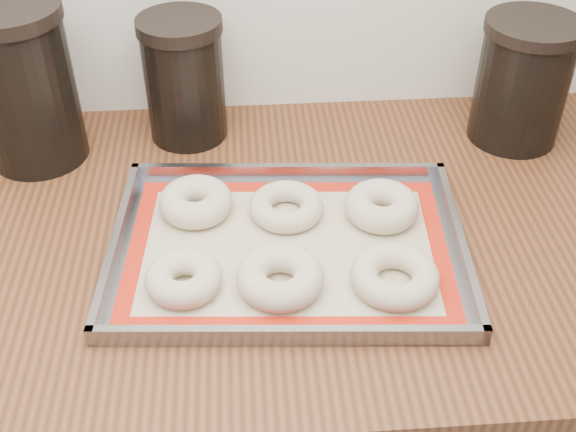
{
  "coord_description": "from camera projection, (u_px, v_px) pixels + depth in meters",
  "views": [
    {
      "loc": [
        -0.12,
        0.91,
        1.54
      ],
      "look_at": [
        -0.07,
        1.62,
        0.96
      ],
      "focal_mm": 45.0,
      "sensor_mm": 36.0,
      "label": 1
    }
  ],
  "objects": [
    {
      "name": "cabinet",
      "position": [
        324.0,
        423.0,
        1.3
      ],
      "size": [
        3.0,
        0.65,
        0.86
      ],
      "primitive_type": "cube",
      "color": "slate",
      "rests_on": "floor"
    },
    {
      "name": "countertop",
      "position": [
        334.0,
        232.0,
        1.01
      ],
      "size": [
        3.06,
        0.68,
        0.04
      ],
      "primitive_type": "cube",
      "color": "brown",
      "rests_on": "cabinet"
    },
    {
      "name": "baking_tray",
      "position": [
        288.0,
        247.0,
        0.95
      ],
      "size": [
        0.48,
        0.36,
        0.03
      ],
      "rotation": [
        0.0,
        0.0,
        -0.07
      ],
      "color": "gray",
      "rests_on": "countertop"
    },
    {
      "name": "baking_mat",
      "position": [
        288.0,
        248.0,
        0.95
      ],
      "size": [
        0.44,
        0.32,
        0.0
      ],
      "rotation": [
        0.0,
        0.0,
        -0.07
      ],
      "color": "#C6B793",
      "rests_on": "baking_tray"
    },
    {
      "name": "bagel_front_left",
      "position": [
        184.0,
        278.0,
        0.88
      ],
      "size": [
        0.11,
        0.11,
        0.03
      ],
      "primitive_type": "torus",
      "rotation": [
        0.0,
        0.0,
        -0.18
      ],
      "color": "beige",
      "rests_on": "baking_mat"
    },
    {
      "name": "bagel_front_mid",
      "position": [
        280.0,
        277.0,
        0.88
      ],
      "size": [
        0.13,
        0.13,
        0.04
      ],
      "primitive_type": "torus",
      "rotation": [
        0.0,
        0.0,
        0.25
      ],
      "color": "beige",
      "rests_on": "baking_mat"
    },
    {
      "name": "bagel_front_right",
      "position": [
        395.0,
        276.0,
        0.89
      ],
      "size": [
        0.11,
        0.11,
        0.03
      ],
      "primitive_type": "torus",
      "rotation": [
        0.0,
        0.0,
        -0.04
      ],
      "color": "beige",
      "rests_on": "baking_mat"
    },
    {
      "name": "bagel_back_left",
      "position": [
        196.0,
        202.0,
        1.0
      ],
      "size": [
        0.12,
        0.12,
        0.04
      ],
      "primitive_type": "torus",
      "rotation": [
        0.0,
        0.0,
        -0.23
      ],
      "color": "beige",
      "rests_on": "baking_mat"
    },
    {
      "name": "bagel_back_mid",
      "position": [
        286.0,
        207.0,
        0.99
      ],
      "size": [
        0.12,
        0.12,
        0.03
      ],
      "primitive_type": "torus",
      "rotation": [
        0.0,
        0.0,
        0.26
      ],
      "color": "beige",
      "rests_on": "baking_mat"
    },
    {
      "name": "bagel_back_right",
      "position": [
        382.0,
        206.0,
        0.99
      ],
      "size": [
        0.13,
        0.13,
        0.04
      ],
      "primitive_type": "torus",
      "rotation": [
        0.0,
        0.0,
        -0.37
      ],
      "color": "beige",
      "rests_on": "baking_mat"
    },
    {
      "name": "canister_left",
      "position": [
        24.0,
        85.0,
        1.05
      ],
      "size": [
        0.15,
        0.15,
        0.24
      ],
      "color": "black",
      "rests_on": "countertop"
    },
    {
      "name": "canister_mid",
      "position": [
        184.0,
        79.0,
        1.11
      ],
      "size": [
        0.13,
        0.13,
        0.2
      ],
      "color": "black",
      "rests_on": "countertop"
    },
    {
      "name": "canister_right",
      "position": [
        523.0,
        81.0,
        1.11
      ],
      "size": [
        0.15,
        0.15,
        0.2
      ],
      "color": "black",
      "rests_on": "countertop"
    }
  ]
}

